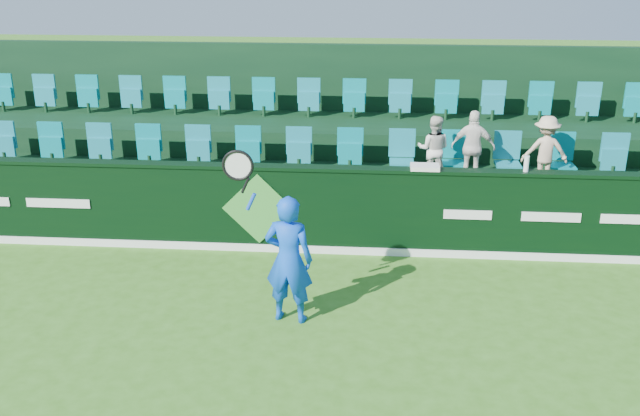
# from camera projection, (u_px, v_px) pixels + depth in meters

# --- Properties ---
(ground) EXTENTS (60.00, 60.00, 0.00)m
(ground) POSITION_uv_depth(u_px,v_px,m) (200.00, 406.00, 7.28)
(ground) COLOR #356B19
(ground) RESTS_ON ground
(sponsor_hoarding) EXTENTS (16.00, 0.25, 1.35)m
(sponsor_hoarding) POSITION_uv_depth(u_px,v_px,m) (260.00, 208.00, 10.78)
(sponsor_hoarding) COLOR black
(sponsor_hoarding) RESTS_ON ground
(stand_tier_front) EXTENTS (16.00, 2.00, 0.80)m
(stand_tier_front) POSITION_uv_depth(u_px,v_px,m) (271.00, 200.00, 11.90)
(stand_tier_front) COLOR black
(stand_tier_front) RESTS_ON ground
(stand_tier_back) EXTENTS (16.00, 1.80, 1.30)m
(stand_tier_back) POSITION_uv_depth(u_px,v_px,m) (285.00, 154.00, 13.59)
(stand_tier_back) COLOR black
(stand_tier_back) RESTS_ON ground
(stand_rear) EXTENTS (16.00, 4.10, 2.60)m
(stand_rear) POSITION_uv_depth(u_px,v_px,m) (287.00, 120.00, 13.81)
(stand_rear) COLOR black
(stand_rear) RESTS_ON ground
(seat_row_front) EXTENTS (13.50, 0.50, 0.60)m
(seat_row_front) POSITION_uv_depth(u_px,v_px,m) (273.00, 153.00, 12.03)
(seat_row_front) COLOR teal
(seat_row_front) RESTS_ON stand_tier_front
(seat_row_back) EXTENTS (13.50, 0.50, 0.60)m
(seat_row_back) POSITION_uv_depth(u_px,v_px,m) (286.00, 102.00, 13.54)
(seat_row_back) COLOR teal
(seat_row_back) RESTS_ON stand_tier_back
(tennis_player) EXTENTS (1.13, 0.48, 2.29)m
(tennis_player) POSITION_uv_depth(u_px,v_px,m) (288.00, 258.00, 8.67)
(tennis_player) COLOR blue
(tennis_player) RESTS_ON ground
(spectator_left) EXTENTS (0.59, 0.50, 1.08)m
(spectator_left) POSITION_uv_depth(u_px,v_px,m) (433.00, 149.00, 11.40)
(spectator_left) COLOR silver
(spectator_left) RESTS_ON stand_tier_front
(spectator_middle) EXTENTS (0.73, 0.40, 1.18)m
(spectator_middle) POSITION_uv_depth(u_px,v_px,m) (473.00, 147.00, 11.33)
(spectator_middle) COLOR white
(spectator_middle) RESTS_ON stand_tier_front
(spectator_right) EXTENTS (0.73, 0.43, 1.11)m
(spectator_right) POSITION_uv_depth(u_px,v_px,m) (545.00, 151.00, 11.26)
(spectator_right) COLOR beige
(spectator_right) RESTS_ON stand_tier_front
(towel) EXTENTS (0.42, 0.27, 0.06)m
(towel) POSITION_uv_depth(u_px,v_px,m) (425.00, 167.00, 10.35)
(towel) COLOR white
(towel) RESTS_ON sponsor_hoarding
(drinks_bottle) EXTENTS (0.07, 0.07, 0.23)m
(drinks_bottle) POSITION_uv_depth(u_px,v_px,m) (526.00, 164.00, 10.22)
(drinks_bottle) COLOR white
(drinks_bottle) RESTS_ON sponsor_hoarding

